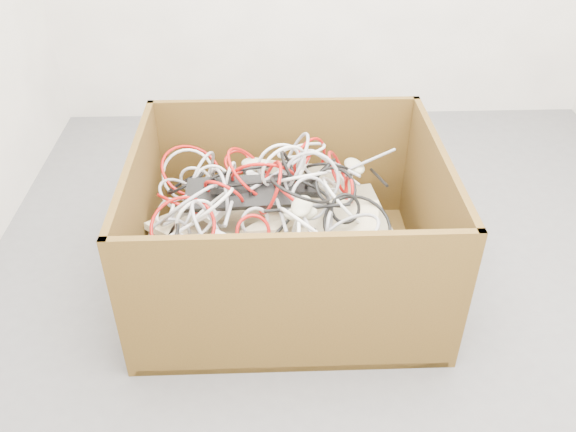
{
  "coord_description": "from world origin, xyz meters",
  "views": [
    {
      "loc": [
        -0.33,
        -1.73,
        1.59
      ],
      "look_at": [
        -0.27,
        0.05,
        0.3
      ],
      "focal_mm": 37.23,
      "sensor_mm": 36.0,
      "label": 1
    }
  ],
  "objects_px": {
    "power_strip_left": "(231,197)",
    "power_strip_right": "(248,254)",
    "cardboard_box": "(285,251)",
    "vga_plug": "(360,208)"
  },
  "relations": [
    {
      "from": "power_strip_right",
      "to": "vga_plug",
      "type": "bearing_deg",
      "value": 56.61
    },
    {
      "from": "power_strip_left",
      "to": "power_strip_right",
      "type": "height_order",
      "value": "power_strip_left"
    },
    {
      "from": "power_strip_right",
      "to": "vga_plug",
      "type": "distance_m",
      "value": 0.46
    },
    {
      "from": "power_strip_left",
      "to": "vga_plug",
      "type": "bearing_deg",
      "value": -56.08
    },
    {
      "from": "cardboard_box",
      "to": "power_strip_left",
      "type": "xyz_separation_m",
      "value": [
        -0.19,
        0.06,
        0.21
      ]
    },
    {
      "from": "cardboard_box",
      "to": "power_strip_left",
      "type": "bearing_deg",
      "value": 163.13
    },
    {
      "from": "cardboard_box",
      "to": "power_strip_right",
      "type": "distance_m",
      "value": 0.33
    },
    {
      "from": "vga_plug",
      "to": "cardboard_box",
      "type": "bearing_deg",
      "value": -154.14
    },
    {
      "from": "cardboard_box",
      "to": "vga_plug",
      "type": "relative_size",
      "value": 24.26
    },
    {
      "from": "cardboard_box",
      "to": "power_strip_left",
      "type": "height_order",
      "value": "cardboard_box"
    }
  ]
}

